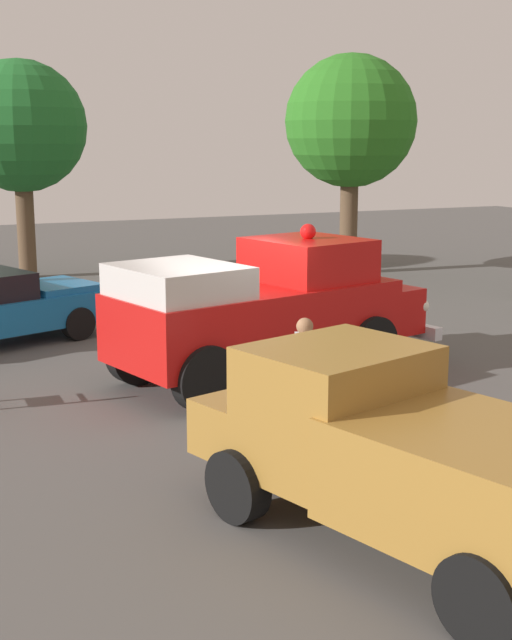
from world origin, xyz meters
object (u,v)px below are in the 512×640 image
Objects in this scene: spectator_seated at (189,308)px; spectator_standing at (304,369)px; oak_tree_left at (351,122)px; traffic_cone at (478,448)px; oak_tree_distant at (21,128)px; parked_pickup at (400,451)px; lawn_chair_near_truck at (185,313)px; vintage_fire_truck at (267,309)px.

spectator_standing reaches higher than spectator_seated.
oak_tree_left is 16.83m from traffic_cone.
traffic_cone is (-2.36, 17.95, -4.03)m from oak_tree_distant.
parked_pickup reaches higher than lawn_chair_near_truck.
parked_pickup is at bearing 83.51° from lawn_chair_near_truck.
vintage_fire_truck is 13.38m from oak_tree_distant.
traffic_cone is at bearing 97.49° from oak_tree_distant.
spectator_standing is 2.64× the size of traffic_cone.
vintage_fire_truck is at bearing -84.18° from traffic_cone.
lawn_chair_near_truck reaches higher than traffic_cone.
lawn_chair_near_truck is 8.25m from traffic_cone.
parked_pickup reaches higher than spectator_standing.
spectator_standing is (0.84, 3.03, -0.23)m from vintage_fire_truck.
vintage_fire_truck is at bearing -102.93° from parked_pickup.
vintage_fire_truck is 1.00× the size of oak_tree_distant.
spectator_seated is at bearing -83.77° from vintage_fire_truck.
lawn_chair_near_truck is at bearing -68.58° from spectator_seated.
spectator_standing is at bearing 85.72° from lawn_chair_near_truck.
oak_tree_distant reaches higher than vintage_fire_truck.
traffic_cone is at bearing 96.22° from lawn_chair_near_truck.
parked_pickup is 9.39m from spectator_seated.
spectator_standing is at bearing -56.47° from traffic_cone.
oak_tree_left is at bearing -138.13° from spectator_seated.
oak_tree_distant is 18.55m from traffic_cone.
parked_pickup is 3.34m from spectator_standing.
spectator_seated is 2.03× the size of traffic_cone.
vintage_fire_truck is 5.18m from traffic_cone.
oak_tree_distant is (1.51, -9.88, 3.64)m from spectator_seated.
parked_pickup is 5.01× the size of lawn_chair_near_truck.
parked_pickup is 9.51m from lawn_chair_near_truck.
oak_tree_left reaches higher than spectator_seated.
vintage_fire_truck is at bearing -105.41° from spectator_standing.
spectator_seated is 0.20× the size of oak_tree_left.
oak_tree_left reaches higher than parked_pickup.
lawn_chair_near_truck is 1.61× the size of traffic_cone.
spectator_seated is (-1.12, -9.32, -0.29)m from parked_pickup.
oak_tree_distant is at bearing -81.45° from lawn_chair_near_truck.
oak_tree_distant is at bearing -81.86° from vintage_fire_truck.
spectator_standing is at bearing 93.62° from oak_tree_distant.
oak_tree_left is 10.23× the size of traffic_cone.
oak_tree_distant is (9.08, -3.10, -0.16)m from oak_tree_left.
oak_tree_distant reaches higher than traffic_cone.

